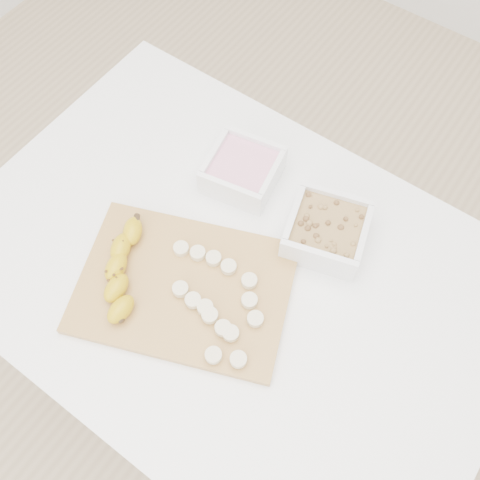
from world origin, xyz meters
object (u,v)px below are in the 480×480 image
Objects in this scene: cutting_board at (184,287)px; bowl_yogurt at (243,170)px; table at (231,288)px; bowl_granola at (327,230)px; banana at (123,271)px.

bowl_yogurt is at bearing 101.60° from cutting_board.
table is 0.14m from cutting_board.
cutting_board is (-0.15, -0.23, -0.03)m from bowl_granola.
cutting_board reaches higher than table.
cutting_board is 1.87× the size of banana.
bowl_granola reaches higher than banana.
table is at bearing -125.93° from bowl_granola.
bowl_yogurt is 0.25m from cutting_board.
banana is at bearing -155.25° from cutting_board.
table is 0.22m from bowl_granola.
bowl_granola is (0.20, -0.02, 0.00)m from bowl_yogurt.
bowl_yogurt is 0.30m from banana.
table is at bearing 62.56° from cutting_board.
banana reaches higher than table.
table is 5.86× the size of bowl_granola.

